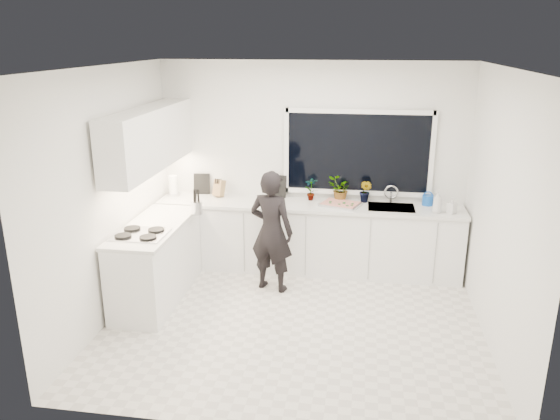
# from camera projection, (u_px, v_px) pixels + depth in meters

# --- Properties ---
(floor) EXTENTS (4.00, 3.50, 0.02)m
(floor) POSITION_uv_depth(u_px,v_px,m) (294.00, 323.00, 5.96)
(floor) COLOR beige
(floor) RESTS_ON ground
(wall_back) EXTENTS (4.00, 0.02, 2.70)m
(wall_back) POSITION_uv_depth(u_px,v_px,m) (311.00, 166.00, 7.20)
(wall_back) COLOR white
(wall_back) RESTS_ON ground
(wall_left) EXTENTS (0.02, 3.50, 2.70)m
(wall_left) POSITION_uv_depth(u_px,v_px,m) (109.00, 196.00, 5.84)
(wall_left) COLOR white
(wall_left) RESTS_ON ground
(wall_right) EXTENTS (0.02, 3.50, 2.70)m
(wall_right) POSITION_uv_depth(u_px,v_px,m) (501.00, 213.00, 5.25)
(wall_right) COLOR white
(wall_right) RESTS_ON ground
(ceiling) EXTENTS (4.00, 3.50, 0.02)m
(ceiling) POSITION_uv_depth(u_px,v_px,m) (296.00, 66.00, 5.13)
(ceiling) COLOR white
(ceiling) RESTS_ON wall_back
(window) EXTENTS (1.80, 0.02, 1.00)m
(window) POSITION_uv_depth(u_px,v_px,m) (358.00, 153.00, 7.02)
(window) COLOR black
(window) RESTS_ON wall_back
(base_cabinets_back) EXTENTS (3.92, 0.58, 0.88)m
(base_cabinets_back) POSITION_uv_depth(u_px,v_px,m) (308.00, 238.00, 7.19)
(base_cabinets_back) COLOR white
(base_cabinets_back) RESTS_ON floor
(base_cabinets_left) EXTENTS (0.58, 1.60, 0.88)m
(base_cabinets_left) POSITION_uv_depth(u_px,v_px,m) (157.00, 263.00, 6.39)
(base_cabinets_left) COLOR white
(base_cabinets_left) RESTS_ON floor
(countertop_back) EXTENTS (3.94, 0.62, 0.04)m
(countertop_back) POSITION_uv_depth(u_px,v_px,m) (308.00, 205.00, 7.04)
(countertop_back) COLOR silver
(countertop_back) RESTS_ON base_cabinets_back
(countertop_left) EXTENTS (0.62, 1.60, 0.04)m
(countertop_left) POSITION_uv_depth(u_px,v_px,m) (154.00, 226.00, 6.25)
(countertop_left) COLOR silver
(countertop_left) RESTS_ON base_cabinets_left
(upper_cabinets) EXTENTS (0.34, 2.10, 0.70)m
(upper_cabinets) POSITION_uv_depth(u_px,v_px,m) (149.00, 138.00, 6.31)
(upper_cabinets) COLOR white
(upper_cabinets) RESTS_ON wall_left
(sink) EXTENTS (0.58, 0.42, 0.14)m
(sink) POSITION_uv_depth(u_px,v_px,m) (391.00, 211.00, 6.90)
(sink) COLOR silver
(sink) RESTS_ON countertop_back
(faucet) EXTENTS (0.03, 0.03, 0.22)m
(faucet) POSITION_uv_depth(u_px,v_px,m) (391.00, 194.00, 7.04)
(faucet) COLOR silver
(faucet) RESTS_ON countertop_back
(stovetop) EXTENTS (0.56, 0.48, 0.03)m
(stovetop) POSITION_uv_depth(u_px,v_px,m) (140.00, 234.00, 5.92)
(stovetop) COLOR black
(stovetop) RESTS_ON countertop_left
(person) EXTENTS (0.62, 0.49, 1.50)m
(person) POSITION_uv_depth(u_px,v_px,m) (271.00, 231.00, 6.53)
(person) COLOR black
(person) RESTS_ON floor
(pizza_tray) EXTENTS (0.57, 0.49, 0.03)m
(pizza_tray) POSITION_uv_depth(u_px,v_px,m) (340.00, 204.00, 6.95)
(pizza_tray) COLOR silver
(pizza_tray) RESTS_ON countertop_back
(pizza) EXTENTS (0.51, 0.44, 0.01)m
(pizza) POSITION_uv_depth(u_px,v_px,m) (340.00, 203.00, 6.94)
(pizza) COLOR red
(pizza) RESTS_ON pizza_tray
(watering_can) EXTENTS (0.14, 0.14, 0.13)m
(watering_can) POSITION_uv_depth(u_px,v_px,m) (428.00, 200.00, 6.95)
(watering_can) COLOR #134FB5
(watering_can) RESTS_ON countertop_back
(paper_towel_roll) EXTENTS (0.13, 0.13, 0.26)m
(paper_towel_roll) POSITION_uv_depth(u_px,v_px,m) (173.00, 186.00, 7.37)
(paper_towel_roll) COLOR white
(paper_towel_roll) RESTS_ON countertop_back
(knife_block) EXTENTS (0.16, 0.14, 0.22)m
(knife_block) POSITION_uv_depth(u_px,v_px,m) (219.00, 189.00, 7.32)
(knife_block) COLOR olive
(knife_block) RESTS_ON countertop_back
(utensil_crock) EXTENTS (0.17, 0.17, 0.16)m
(utensil_crock) POSITION_uv_depth(u_px,v_px,m) (197.00, 208.00, 6.59)
(utensil_crock) COLOR silver
(utensil_crock) RESTS_ON countertop_left
(picture_frame_large) EXTENTS (0.22, 0.04, 0.28)m
(picture_frame_large) POSITION_uv_depth(u_px,v_px,m) (202.00, 184.00, 7.44)
(picture_frame_large) COLOR black
(picture_frame_large) RESTS_ON countertop_back
(picture_frame_small) EXTENTS (0.25, 0.07, 0.30)m
(picture_frame_small) POSITION_uv_depth(u_px,v_px,m) (277.00, 186.00, 7.29)
(picture_frame_small) COLOR black
(picture_frame_small) RESTS_ON countertop_back
(herb_plants) EXTENTS (0.91, 0.34, 0.32)m
(herb_plants) POSITION_uv_depth(u_px,v_px,m) (340.00, 190.00, 7.09)
(herb_plants) COLOR #26662D
(herb_plants) RESTS_ON countertop_back
(soap_bottles) EXTENTS (0.31, 0.15, 0.28)m
(soap_bottles) POSITION_uv_depth(u_px,v_px,m) (442.00, 203.00, 6.62)
(soap_bottles) COLOR #D8BF66
(soap_bottles) RESTS_ON countertop_back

